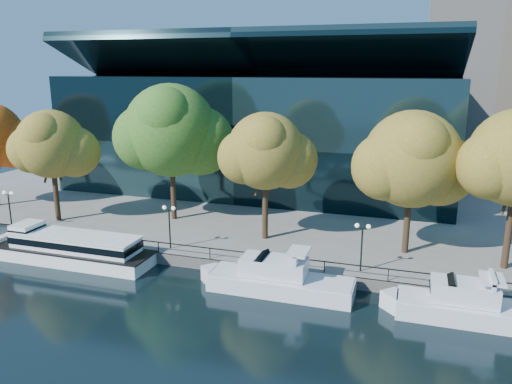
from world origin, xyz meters
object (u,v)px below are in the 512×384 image
(tree_3, at_px, (267,153))
(tree_2, at_px, (172,132))
(lamp_0, at_px, (9,201))
(tree_1, at_px, (52,146))
(lamp_1, at_px, (169,217))
(lamp_2, at_px, (362,236))
(cruiser_far, at_px, (463,304))
(tree_4, at_px, (414,161))
(cruiser_near, at_px, (275,278))
(tour_boat, at_px, (67,247))

(tree_3, bearing_deg, tree_2, 164.68)
(lamp_0, bearing_deg, tree_1, 56.84)
(lamp_1, xyz_separation_m, lamp_2, (17.20, 0.00, 0.00))
(tree_1, xyz_separation_m, lamp_2, (32.60, -4.00, -5.18))
(tree_3, bearing_deg, lamp_0, -168.36)
(cruiser_far, relative_size, tree_4, 0.87)
(cruiser_near, bearing_deg, lamp_2, 31.64)
(tree_4, distance_m, lamp_2, 8.40)
(cruiser_far, relative_size, tree_2, 0.76)
(tree_4, relative_size, lamp_1, 3.15)
(tree_1, xyz_separation_m, tree_3, (23.02, 1.28, 0.22))
(cruiser_far, xyz_separation_m, tree_3, (-17.07, 9.40, 8.24))
(tree_3, height_order, lamp_0, tree_3)
(cruiser_far, xyz_separation_m, lamp_1, (-24.68, 4.12, 2.84))
(lamp_0, xyz_separation_m, lamp_1, (18.02, 0.00, 0.00))
(cruiser_far, height_order, tree_3, tree_3)
(tree_1, bearing_deg, lamp_2, -6.99)
(cruiser_near, height_order, tree_2, tree_2)
(lamp_1, bearing_deg, tree_4, 14.81)
(tour_boat, height_order, cruiser_far, cruiser_far)
(tree_2, bearing_deg, lamp_2, -21.85)
(tour_boat, height_order, tree_1, tree_1)
(tour_boat, distance_m, lamp_1, 9.64)
(tree_2, relative_size, tree_3, 1.20)
(tree_1, xyz_separation_m, tree_2, (11.73, 4.38, 1.31))
(lamp_2, bearing_deg, lamp_1, 180.00)
(tree_1, bearing_deg, lamp_0, -123.16)
(tree_2, bearing_deg, cruiser_far, -23.78)
(tree_4, bearing_deg, tree_1, -177.66)
(cruiser_near, distance_m, cruiser_far, 13.69)
(tree_2, xyz_separation_m, lamp_2, (20.87, -8.37, -6.49))
(cruiser_near, xyz_separation_m, lamp_2, (6.20, 3.82, 2.85))
(cruiser_far, distance_m, lamp_0, 42.99)
(tour_boat, height_order, tree_2, tree_2)
(cruiser_far, bearing_deg, lamp_0, 174.48)
(tree_2, distance_m, tree_3, 11.76)
(tree_1, distance_m, lamp_2, 33.25)
(lamp_1, bearing_deg, tree_1, 165.46)
(cruiser_near, distance_m, tree_3, 12.74)
(tree_4, height_order, lamp_0, tree_4)
(tree_3, bearing_deg, tour_boat, -151.66)
(tour_boat, distance_m, lamp_2, 26.17)
(lamp_1, bearing_deg, tree_2, 113.72)
(cruiser_near, xyz_separation_m, cruiser_far, (13.68, -0.30, 0.01))
(lamp_2, bearing_deg, tree_4, 57.39)
(cruiser_far, height_order, tree_4, tree_4)
(cruiser_near, bearing_deg, tree_3, 110.41)
(tree_2, xyz_separation_m, tree_3, (11.29, -3.09, -1.09))
(cruiser_near, relative_size, lamp_2, 3.12)
(tour_boat, xyz_separation_m, lamp_1, (8.61, 3.47, 2.61))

